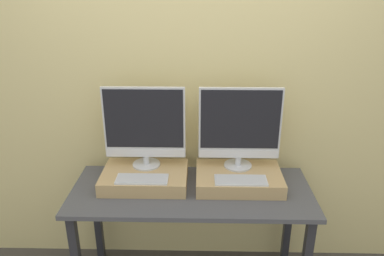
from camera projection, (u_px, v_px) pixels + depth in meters
The scene contains 8 objects.
wall_back at pixel (193, 94), 2.52m from camera, with size 8.00×0.04×2.60m.
workbench at pixel (191, 203), 2.41m from camera, with size 1.52×0.61×0.78m.
wooden_riser_left at pixel (145, 177), 2.43m from camera, with size 0.55×0.37×0.09m.
monitor_left at pixel (144, 126), 2.38m from camera, with size 0.52×0.18×0.54m.
keyboard_left at pixel (142, 179), 2.30m from camera, with size 0.32×0.13×0.01m.
wooden_riser_right at pixel (239, 178), 2.41m from camera, with size 0.55×0.37×0.09m.
monitor_right at pixel (240, 127), 2.37m from camera, with size 0.52×0.18×0.54m.
keyboard_right at pixel (241, 180), 2.29m from camera, with size 0.32×0.13×0.01m.
Camera 1 is at (0.05, -1.75, 2.03)m, focal length 35.00 mm.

